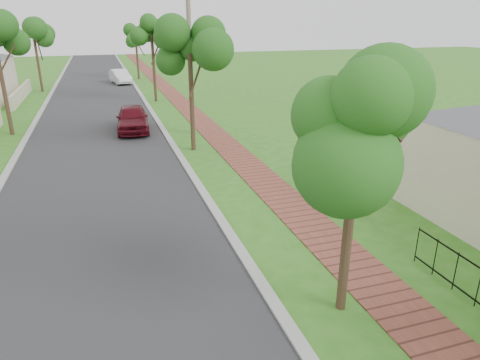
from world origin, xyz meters
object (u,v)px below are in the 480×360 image
parked_car_red (133,119)px  near_tree (358,130)px  parked_car_white (120,77)px  utility_pole (190,62)px

parked_car_red → near_tree: bearing=-76.2°
parked_car_white → near_tree: (2.59, -38.08, 3.37)m
parked_car_white → utility_pole: bearing=-93.0°
utility_pole → parked_car_white: bearing=97.1°
parked_car_white → utility_pole: utility_pole is taller
parked_car_red → parked_car_white: (0.44, 20.23, -0.05)m
near_tree → utility_pole: utility_pole is taller
parked_car_white → near_tree: 38.32m
utility_pole → near_tree: bearing=-90.5°
parked_car_white → near_tree: bearing=-96.3°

